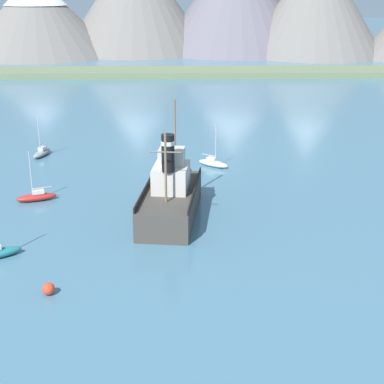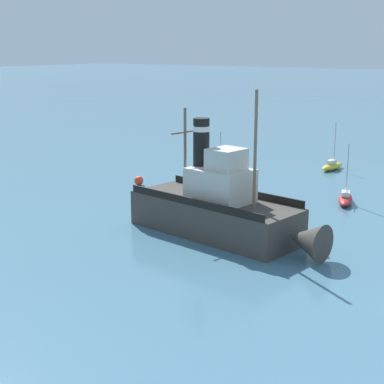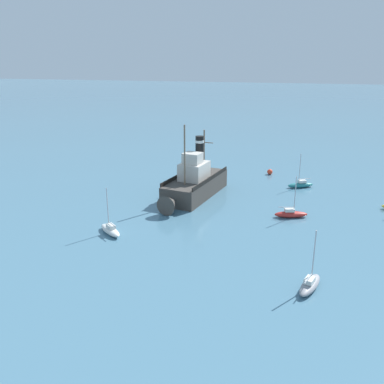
# 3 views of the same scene
# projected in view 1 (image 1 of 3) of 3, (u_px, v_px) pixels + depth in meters

# --- Properties ---
(ground_plane) EXTENTS (600.00, 600.00, 0.00)m
(ground_plane) POSITION_uv_depth(u_px,v_px,m) (173.00, 216.00, 52.50)
(ground_plane) COLOR #477289
(mountain_ridge) EXTENTS (180.18, 63.08, 31.40)m
(mountain_ridge) POSITION_uv_depth(u_px,v_px,m) (181.00, 3.00, 164.92)
(mountain_ridge) COLOR slate
(mountain_ridge) RESTS_ON ground
(shoreline_strip) EXTENTS (240.00, 12.00, 1.20)m
(shoreline_strip) POSITION_uv_depth(u_px,v_px,m) (176.00, 72.00, 131.05)
(shoreline_strip) COLOR #6B7A56
(shoreline_strip) RESTS_ON ground
(old_tugboat) EXTENTS (5.82, 14.70, 9.90)m
(old_tugboat) POSITION_uv_depth(u_px,v_px,m) (171.00, 195.00, 52.32)
(old_tugboat) COLOR #423D38
(old_tugboat) RESTS_ON ground
(sailboat_red) EXTENTS (3.95, 2.29, 4.90)m
(sailboat_red) POSITION_uv_depth(u_px,v_px,m) (36.00, 197.00, 55.96)
(sailboat_red) COLOR #B22823
(sailboat_red) RESTS_ON ground
(sailboat_grey) EXTENTS (2.05, 3.96, 4.90)m
(sailboat_grey) POSITION_uv_depth(u_px,v_px,m) (42.00, 152.00, 70.35)
(sailboat_grey) COLOR gray
(sailboat_grey) RESTS_ON ground
(sailboat_white) EXTENTS (3.70, 3.15, 4.90)m
(sailboat_white) POSITION_uv_depth(u_px,v_px,m) (213.00, 163.00, 66.30)
(sailboat_white) COLOR white
(sailboat_white) RESTS_ON ground
(mooring_buoy) EXTENTS (0.85, 0.85, 0.85)m
(mooring_buoy) POSITION_uv_depth(u_px,v_px,m) (48.00, 289.00, 39.18)
(mooring_buoy) COLOR red
(mooring_buoy) RESTS_ON ground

